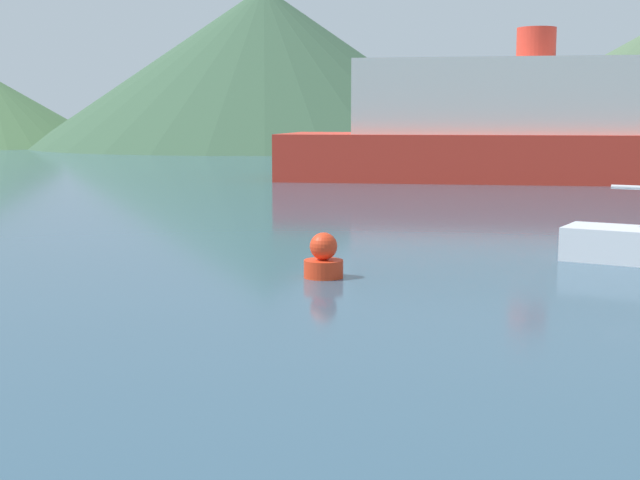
{
  "coord_description": "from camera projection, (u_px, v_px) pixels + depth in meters",
  "views": [
    {
      "loc": [
        -0.13,
        -0.35,
        3.19
      ],
      "look_at": [
        0.74,
        14.0,
        1.2
      ],
      "focal_mm": 50.0,
      "sensor_mm": 36.0,
      "label": 1
    }
  ],
  "objects": [
    {
      "name": "hill_central",
      "position": [
        264.0,
        67.0,
        96.82
      ],
      "size": [
        50.23,
        50.23,
        17.12
      ],
      "color": "#38563D",
      "rests_on": "ground_plane"
    },
    {
      "name": "buoy_marker",
      "position": [
        324.0,
        259.0,
        17.79
      ],
      "size": [
        0.79,
        0.79,
        0.91
      ],
      "color": "red",
      "rests_on": "ground_plane"
    },
    {
      "name": "ferry_distant",
      "position": [
        534.0,
        128.0,
        45.14
      ],
      "size": [
        26.56,
        13.25,
        7.62
      ],
      "rotation": [
        0.0,
        0.0,
        -0.22
      ],
      "color": "red",
      "rests_on": "ground_plane"
    }
  ]
}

